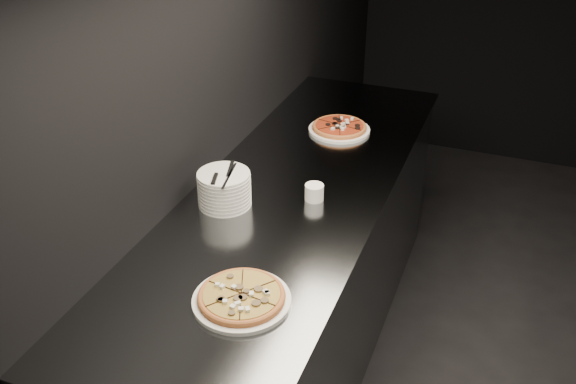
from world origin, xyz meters
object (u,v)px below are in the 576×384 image
(pizza_mushroom, at_px, (242,297))
(ramekin, at_px, (314,192))
(counter, at_px, (293,279))
(cutlery, at_px, (223,175))
(plate_stack, at_px, (224,189))
(pizza_tomato, at_px, (339,128))

(pizza_mushroom, distance_m, ramekin, 0.65)
(counter, distance_m, ramekin, 0.51)
(pizza_mushroom, bearing_deg, cutlery, 121.13)
(cutlery, height_order, ramekin, cutlery)
(pizza_mushroom, xyz_separation_m, plate_stack, (-0.30, 0.50, 0.05))
(counter, xyz_separation_m, plate_stack, (-0.20, -0.21, 0.53))
(plate_stack, relative_size, ramekin, 2.73)
(counter, relative_size, pizza_tomato, 8.06)
(counter, height_order, plate_stack, plate_stack)
(counter, bearing_deg, pizza_mushroom, -81.95)
(cutlery, bearing_deg, plate_stack, 100.36)
(cutlery, bearing_deg, ramekin, 12.49)
(pizza_mushroom, relative_size, cutlery, 1.42)
(plate_stack, relative_size, cutlery, 0.93)
(counter, height_order, pizza_tomato, pizza_tomato)
(pizza_tomato, height_order, plate_stack, plate_stack)
(counter, distance_m, pizza_tomato, 0.75)
(counter, relative_size, plate_stack, 12.23)
(counter, xyz_separation_m, pizza_tomato, (0.01, 0.58, 0.48))
(plate_stack, xyz_separation_m, cutlery, (0.01, -0.02, 0.07))
(counter, distance_m, cutlery, 0.66)
(pizza_mushroom, height_order, cutlery, cutlery)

